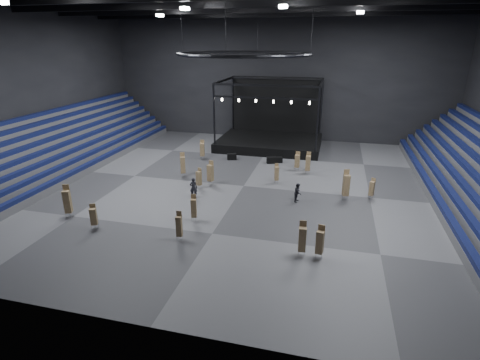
% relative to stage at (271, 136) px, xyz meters
% --- Properties ---
extents(floor, '(50.00, 50.00, 0.00)m').
position_rel_stage_xyz_m(floor, '(-0.00, -16.24, -1.45)').
color(floor, '#525255').
rests_on(floor, ground).
extents(wall_back, '(50.00, 0.20, 18.00)m').
position_rel_stage_xyz_m(wall_back, '(-0.00, 4.76, 7.55)').
color(wall_back, black).
rests_on(wall_back, ground).
extents(wall_front, '(50.00, 0.20, 18.00)m').
position_rel_stage_xyz_m(wall_front, '(-0.00, -37.24, 7.55)').
color(wall_front, black).
rests_on(wall_front, ground).
extents(wall_left, '(0.20, 42.00, 18.00)m').
position_rel_stage_xyz_m(wall_left, '(-25.00, -16.24, 7.55)').
color(wall_left, black).
rests_on(wall_left, ground).
extents(bleachers_left, '(7.20, 40.00, 6.40)m').
position_rel_stage_xyz_m(bleachers_left, '(-22.94, -16.24, 0.28)').
color(bleachers_left, '#535356').
rests_on(bleachers_left, floor).
extents(stage, '(14.00, 10.00, 9.20)m').
position_rel_stage_xyz_m(stage, '(0.00, 0.00, 0.00)').
color(stage, black).
rests_on(stage, floor).
extents(truss_ring, '(12.30, 12.30, 5.15)m').
position_rel_stage_xyz_m(truss_ring, '(-0.00, -16.24, 11.55)').
color(truss_ring, black).
rests_on(truss_ring, ceiling).
extents(roof_girders, '(49.00, 30.35, 0.70)m').
position_rel_stage_xyz_m(roof_girders, '(-0.00, -16.24, 15.75)').
color(roof_girders, black).
rests_on(roof_girders, ceiling).
extents(floodlights, '(28.60, 16.60, 0.25)m').
position_rel_stage_xyz_m(floodlights, '(-0.00, -20.24, 15.15)').
color(floodlights, white).
rests_on(floodlights, roof_girders).
extents(flight_case_left, '(1.27, 0.92, 0.76)m').
position_rel_stage_xyz_m(flight_case_left, '(-3.60, -7.72, -1.07)').
color(flight_case_left, black).
rests_on(flight_case_left, floor).
extents(flight_case_mid, '(1.33, 0.99, 0.80)m').
position_rel_stage_xyz_m(flight_case_mid, '(1.54, -7.97, -1.05)').
color(flight_case_mid, black).
rests_on(flight_case_mid, floor).
extents(flight_case_right, '(1.19, 0.90, 0.71)m').
position_rel_stage_xyz_m(flight_case_right, '(2.25, -7.56, -1.09)').
color(flight_case_right, black).
rests_on(flight_case_right, floor).
extents(chair_stack_0, '(0.55, 0.55, 2.07)m').
position_rel_stage_xyz_m(chair_stack_0, '(12.54, -16.47, -0.37)').
color(chair_stack_0, silver).
rests_on(chair_stack_0, floor).
extents(chair_stack_1, '(0.66, 0.66, 2.49)m').
position_rel_stage_xyz_m(chair_stack_1, '(-7.24, -8.51, -0.13)').
color(chair_stack_1, silver).
rests_on(chair_stack_1, floor).
extents(chair_stack_2, '(0.64, 0.64, 2.60)m').
position_rel_stage_xyz_m(chair_stack_2, '(-3.43, -16.71, -0.10)').
color(chair_stack_2, silver).
rests_on(chair_stack_2, floor).
extents(chair_stack_3, '(0.58, 0.58, 2.50)m').
position_rel_stage_xyz_m(chair_stack_3, '(8.27, -28.22, -0.16)').
color(chair_stack_3, silver).
rests_on(chair_stack_3, floor).
extents(chair_stack_4, '(0.56, 0.56, 2.16)m').
position_rel_stage_xyz_m(chair_stack_4, '(-4.25, -17.97, -0.32)').
color(chair_stack_4, silver).
rests_on(chair_stack_4, floor).
extents(chair_stack_5, '(0.47, 0.47, 2.33)m').
position_rel_stage_xyz_m(chair_stack_5, '(-2.08, -28.23, -0.26)').
color(chair_stack_5, silver).
rests_on(chair_stack_5, floor).
extents(chair_stack_6, '(0.64, 0.64, 2.11)m').
position_rel_stage_xyz_m(chair_stack_6, '(-9.39, -28.22, -0.33)').
color(chair_stack_6, silver).
rests_on(chair_stack_6, floor).
extents(chair_stack_7, '(0.69, 0.69, 2.73)m').
position_rel_stage_xyz_m(chair_stack_7, '(-7.17, -15.05, -0.05)').
color(chair_stack_7, silver).
rests_on(chair_stack_7, floor).
extents(chair_stack_8, '(0.68, 0.68, 2.97)m').
position_rel_stage_xyz_m(chair_stack_8, '(10.13, -17.31, 0.07)').
color(chair_stack_8, silver).
rests_on(chair_stack_8, floor).
extents(chair_stack_9, '(0.56, 0.56, 2.24)m').
position_rel_stage_xyz_m(chair_stack_9, '(4.83, -10.00, -0.25)').
color(chair_stack_9, silver).
rests_on(chair_stack_9, floor).
extents(chair_stack_10, '(0.53, 0.53, 2.17)m').
position_rel_stage_xyz_m(chair_stack_10, '(3.16, -14.60, -0.33)').
color(chair_stack_10, silver).
rests_on(chair_stack_10, floor).
extents(chair_stack_11, '(0.71, 0.71, 2.91)m').
position_rel_stage_xyz_m(chair_stack_11, '(-12.74, -26.89, 0.04)').
color(chair_stack_11, silver).
rests_on(chair_stack_11, floor).
extents(chair_stack_12, '(0.53, 0.53, 2.56)m').
position_rel_stage_xyz_m(chair_stack_12, '(6.11, -10.85, -0.12)').
color(chair_stack_12, silver).
rests_on(chair_stack_12, floor).
extents(chair_stack_13, '(0.56, 0.56, 2.65)m').
position_rel_stage_xyz_m(chair_stack_13, '(7.06, -28.22, -0.09)').
color(chair_stack_13, silver).
rests_on(chair_stack_13, floor).
extents(chair_stack_14, '(0.55, 0.55, 2.35)m').
position_rel_stage_xyz_m(chair_stack_14, '(-2.15, -24.97, -0.24)').
color(chair_stack_14, silver).
rests_on(chair_stack_14, floor).
extents(man_center, '(0.81, 0.63, 1.99)m').
position_rel_stage_xyz_m(man_center, '(-3.95, -20.30, -0.46)').
color(man_center, black).
rests_on(man_center, floor).
extents(crew_member, '(0.80, 0.96, 1.78)m').
position_rel_stage_xyz_m(crew_member, '(5.82, -18.83, -0.56)').
color(crew_member, black).
rests_on(crew_member, floor).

